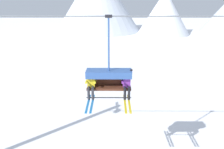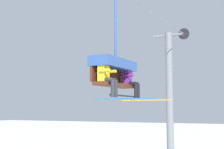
# 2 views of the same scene
# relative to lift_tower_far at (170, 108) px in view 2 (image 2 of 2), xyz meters

# --- Properties ---
(lift_tower_far) EXTENTS (0.36, 1.88, 8.27)m
(lift_tower_far) POSITION_rel_lift_tower_far_xyz_m (0.00, 0.00, 0.00)
(lift_tower_far) COLOR slate
(lift_tower_far) RESTS_ON ground_plane
(chairlift_chair) EXTENTS (1.98, 0.74, 3.48)m
(chairlift_chair) POSITION_rel_lift_tower_far_xyz_m (-7.45, -0.71, 1.16)
(chairlift_chair) COLOR #512819
(skier_yellow) EXTENTS (0.46, 1.70, 1.23)m
(skier_yellow) POSITION_rel_lift_tower_far_xyz_m (-8.23, -0.93, 0.83)
(skier_yellow) COLOR yellow
(skier_purple) EXTENTS (0.48, 1.70, 1.34)m
(skier_purple) POSITION_rel_lift_tower_far_xyz_m (-6.67, -0.92, 0.85)
(skier_purple) COLOR purple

